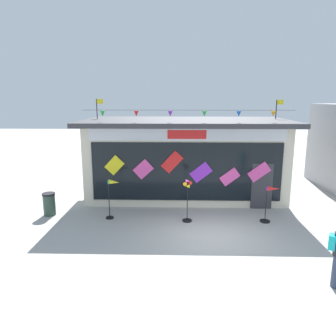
{
  "coord_description": "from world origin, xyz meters",
  "views": [
    {
      "loc": [
        -1.25,
        -10.55,
        4.71
      ],
      "look_at": [
        -1.61,
        2.36,
        1.92
      ],
      "focal_mm": 34.51,
      "sensor_mm": 36.0,
      "label": 1
    }
  ],
  "objects_px": {
    "kite_shop_building": "(185,157)",
    "wind_spinner_center_left": "(270,200)",
    "wind_spinner_far_left": "(112,192)",
    "trash_bin": "(49,204)",
    "wind_spinner_left": "(187,198)"
  },
  "relations": [
    {
      "from": "kite_shop_building",
      "to": "wind_spinner_far_left",
      "type": "relative_size",
      "value": 5.91
    },
    {
      "from": "wind_spinner_center_left",
      "to": "trash_bin",
      "type": "distance_m",
      "value": 8.85
    },
    {
      "from": "kite_shop_building",
      "to": "wind_spinner_center_left",
      "type": "height_order",
      "value": "kite_shop_building"
    },
    {
      "from": "wind_spinner_left",
      "to": "wind_spinner_far_left",
      "type": "bearing_deg",
      "value": 175.38
    },
    {
      "from": "kite_shop_building",
      "to": "wind_spinner_far_left",
      "type": "distance_m",
      "value": 4.59
    },
    {
      "from": "wind_spinner_far_left",
      "to": "trash_bin",
      "type": "relative_size",
      "value": 1.71
    },
    {
      "from": "wind_spinner_left",
      "to": "trash_bin",
      "type": "distance_m",
      "value": 5.7
    },
    {
      "from": "wind_spinner_far_left",
      "to": "trash_bin",
      "type": "height_order",
      "value": "wind_spinner_far_left"
    },
    {
      "from": "kite_shop_building",
      "to": "wind_spinner_center_left",
      "type": "relative_size",
      "value": 6.57
    },
    {
      "from": "wind_spinner_center_left",
      "to": "trash_bin",
      "type": "height_order",
      "value": "wind_spinner_center_left"
    },
    {
      "from": "kite_shop_building",
      "to": "wind_spinner_left",
      "type": "relative_size",
      "value": 5.52
    },
    {
      "from": "wind_spinner_center_left",
      "to": "trash_bin",
      "type": "bearing_deg",
      "value": 176.52
    },
    {
      "from": "kite_shop_building",
      "to": "wind_spinner_center_left",
      "type": "xyz_separation_m",
      "value": [
        3.18,
        -3.63,
        -1.0
      ]
    },
    {
      "from": "wind_spinner_far_left",
      "to": "wind_spinner_left",
      "type": "xyz_separation_m",
      "value": [
        2.95,
        -0.24,
        -0.13
      ]
    },
    {
      "from": "wind_spinner_far_left",
      "to": "wind_spinner_center_left",
      "type": "height_order",
      "value": "wind_spinner_far_left"
    }
  ]
}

